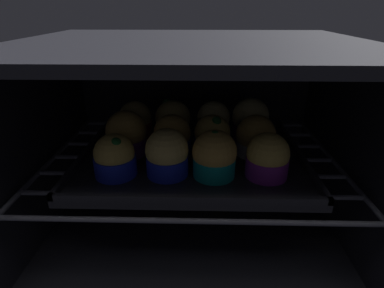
{
  "coord_description": "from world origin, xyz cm",
  "views": [
    {
      "loc": [
        1.4,
        -31.16,
        40.61
      ],
      "look_at": [
        0.0,
        20.96,
        17.16
      ],
      "focal_mm": 28.76,
      "sensor_mm": 36.0,
      "label": 1
    }
  ],
  "objects_px": {
    "muffin_row0_col3": "(267,158)",
    "muffin_row1_col1": "(172,137)",
    "muffin_row1_col2": "(212,137)",
    "muffin_row2_col0": "(135,121)",
    "baking_tray": "(192,156)",
    "muffin_row1_col0": "(127,135)",
    "muffin_row0_col1": "(167,154)",
    "muffin_row2_col3": "(250,120)",
    "muffin_row1_col3": "(256,138)",
    "muffin_row2_col1": "(173,121)",
    "muffin_row0_col2": "(214,156)",
    "muffin_row0_col0": "(115,158)",
    "muffin_row2_col2": "(213,122)"
  },
  "relations": [
    {
      "from": "muffin_row2_col0",
      "to": "muffin_row2_col1",
      "type": "bearing_deg",
      "value": 2.82
    },
    {
      "from": "muffin_row2_col0",
      "to": "muffin_row0_col2",
      "type": "bearing_deg",
      "value": -45.21
    },
    {
      "from": "muffin_row2_col1",
      "to": "muffin_row1_col2",
      "type": "bearing_deg",
      "value": -45.93
    },
    {
      "from": "muffin_row0_col1",
      "to": "muffin_row1_col1",
      "type": "height_order",
      "value": "muffin_row0_col1"
    },
    {
      "from": "muffin_row0_col1",
      "to": "baking_tray",
      "type": "bearing_deg",
      "value": 63.83
    },
    {
      "from": "muffin_row0_col3",
      "to": "muffin_row2_col1",
      "type": "bearing_deg",
      "value": 135.56
    },
    {
      "from": "muffin_row1_col2",
      "to": "muffin_row2_col2",
      "type": "relative_size",
      "value": 0.99
    },
    {
      "from": "baking_tray",
      "to": "muffin_row1_col0",
      "type": "bearing_deg",
      "value": -178.22
    },
    {
      "from": "muffin_row0_col3",
      "to": "muffin_row2_col1",
      "type": "height_order",
      "value": "muffin_row2_col1"
    },
    {
      "from": "muffin_row1_col0",
      "to": "muffin_row1_col2",
      "type": "distance_m",
      "value": 0.16
    },
    {
      "from": "muffin_row0_col0",
      "to": "muffin_row0_col2",
      "type": "height_order",
      "value": "muffin_row0_col2"
    },
    {
      "from": "muffin_row2_col3",
      "to": "muffin_row0_col1",
      "type": "bearing_deg",
      "value": -134.5
    },
    {
      "from": "muffin_row1_col2",
      "to": "muffin_row2_col3",
      "type": "distance_m",
      "value": 0.11
    },
    {
      "from": "muffin_row1_col2",
      "to": "muffin_row2_col0",
      "type": "height_order",
      "value": "muffin_row1_col2"
    },
    {
      "from": "muffin_row2_col0",
      "to": "muffin_row2_col2",
      "type": "xyz_separation_m",
      "value": [
        0.16,
        -0.0,
        0.0
      ]
    },
    {
      "from": "muffin_row0_col2",
      "to": "muffin_row1_col0",
      "type": "height_order",
      "value": "muffin_row1_col0"
    },
    {
      "from": "muffin_row0_col0",
      "to": "muffin_row0_col1",
      "type": "relative_size",
      "value": 0.9
    },
    {
      "from": "muffin_row0_col0",
      "to": "muffin_row2_col2",
      "type": "xyz_separation_m",
      "value": [
        0.16,
        0.16,
        0.01
      ]
    },
    {
      "from": "muffin_row2_col3",
      "to": "baking_tray",
      "type": "bearing_deg",
      "value": -145.41
    },
    {
      "from": "muffin_row1_col1",
      "to": "muffin_row2_col2",
      "type": "height_order",
      "value": "muffin_row2_col2"
    },
    {
      "from": "muffin_row0_col0",
      "to": "baking_tray",
      "type": "bearing_deg",
      "value": 33.59
    },
    {
      "from": "muffin_row0_col1",
      "to": "muffin_row2_col0",
      "type": "bearing_deg",
      "value": 117.59
    },
    {
      "from": "muffin_row0_col1",
      "to": "muffin_row1_col3",
      "type": "height_order",
      "value": "muffin_row0_col1"
    },
    {
      "from": "muffin_row0_col2",
      "to": "muffin_row2_col3",
      "type": "distance_m",
      "value": 0.18
    },
    {
      "from": "baking_tray",
      "to": "muffin_row2_col0",
      "type": "distance_m",
      "value": 0.15
    },
    {
      "from": "muffin_row2_col1",
      "to": "muffin_row2_col2",
      "type": "bearing_deg",
      "value": -4.22
    },
    {
      "from": "baking_tray",
      "to": "muffin_row0_col2",
      "type": "relative_size",
      "value": 5.09
    },
    {
      "from": "muffin_row0_col2",
      "to": "muffin_row2_col2",
      "type": "relative_size",
      "value": 1.0
    },
    {
      "from": "muffin_row0_col0",
      "to": "muffin_row0_col2",
      "type": "xyz_separation_m",
      "value": [
        0.16,
        0.0,
        0.0
      ]
    },
    {
      "from": "muffin_row0_col2",
      "to": "muffin_row1_col3",
      "type": "bearing_deg",
      "value": 46.2
    },
    {
      "from": "muffin_row0_col3",
      "to": "muffin_row2_col3",
      "type": "bearing_deg",
      "value": 91.69
    },
    {
      "from": "muffin_row1_col0",
      "to": "muffin_row1_col3",
      "type": "relative_size",
      "value": 1.11
    },
    {
      "from": "muffin_row0_col1",
      "to": "muffin_row2_col1",
      "type": "xyz_separation_m",
      "value": [
        -0.0,
        0.16,
        -0.0
      ]
    },
    {
      "from": "muffin_row1_col0",
      "to": "baking_tray",
      "type": "bearing_deg",
      "value": 1.78
    },
    {
      "from": "muffin_row0_col2",
      "to": "muffin_row1_col1",
      "type": "relative_size",
      "value": 1.03
    },
    {
      "from": "muffin_row0_col3",
      "to": "muffin_row2_col2",
      "type": "height_order",
      "value": "muffin_row2_col2"
    },
    {
      "from": "muffin_row0_col1",
      "to": "muffin_row1_col0",
      "type": "relative_size",
      "value": 0.94
    },
    {
      "from": "muffin_row2_col3",
      "to": "muffin_row2_col1",
      "type": "bearing_deg",
      "value": 179.39
    },
    {
      "from": "muffin_row2_col0",
      "to": "muffin_row2_col3",
      "type": "bearing_deg",
      "value": 0.52
    },
    {
      "from": "muffin_row1_col2",
      "to": "muffin_row2_col2",
      "type": "xyz_separation_m",
      "value": [
        0.0,
        0.08,
        0.0
      ]
    },
    {
      "from": "muffin_row2_col2",
      "to": "muffin_row0_col2",
      "type": "bearing_deg",
      "value": -91.47
    },
    {
      "from": "muffin_row2_col3",
      "to": "muffin_row2_col0",
      "type": "bearing_deg",
      "value": -179.48
    },
    {
      "from": "muffin_row0_col1",
      "to": "muffin_row2_col3",
      "type": "bearing_deg",
      "value": 45.5
    },
    {
      "from": "muffin_row1_col0",
      "to": "muffin_row0_col2",
      "type": "bearing_deg",
      "value": -25.71
    },
    {
      "from": "muffin_row0_col0",
      "to": "muffin_row1_col1",
      "type": "height_order",
      "value": "muffin_row1_col1"
    },
    {
      "from": "muffin_row1_col1",
      "to": "muffin_row1_col2",
      "type": "bearing_deg",
      "value": 3.02
    },
    {
      "from": "muffin_row0_col2",
      "to": "muffin_row2_col2",
      "type": "distance_m",
      "value": 0.16
    },
    {
      "from": "muffin_row0_col0",
      "to": "muffin_row0_col3",
      "type": "relative_size",
      "value": 0.96
    },
    {
      "from": "muffin_row0_col3",
      "to": "muffin_row1_col1",
      "type": "relative_size",
      "value": 0.96
    },
    {
      "from": "muffin_row1_col2",
      "to": "muffin_row2_col2",
      "type": "bearing_deg",
      "value": 86.45
    }
  ]
}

